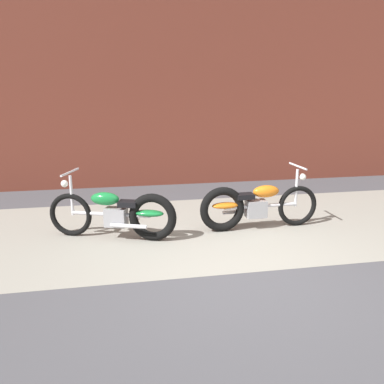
% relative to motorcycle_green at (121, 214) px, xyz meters
% --- Properties ---
extents(ground_plane, '(80.00, 80.00, 0.00)m').
position_rel_motorcycle_green_xyz_m(ground_plane, '(1.45, -1.51, -0.40)').
color(ground_plane, '#47474C').
extents(sidewalk_slab, '(36.00, 3.50, 0.01)m').
position_rel_motorcycle_green_xyz_m(sidewalk_slab, '(1.45, 0.24, -0.40)').
color(sidewalk_slab, gray).
rests_on(sidewalk_slab, ground).
extents(brick_building_wall, '(36.00, 0.50, 5.91)m').
position_rel_motorcycle_green_xyz_m(brick_building_wall, '(1.45, 3.69, 2.56)').
color(brick_building_wall, brown).
rests_on(brick_building_wall, ground).
extents(motorcycle_green, '(1.92, 0.89, 1.03)m').
position_rel_motorcycle_green_xyz_m(motorcycle_green, '(0.00, 0.00, 0.00)').
color(motorcycle_green, black).
rests_on(motorcycle_green, ground).
extents(motorcycle_orange, '(2.01, 0.58, 1.03)m').
position_rel_motorcycle_green_xyz_m(motorcycle_orange, '(2.08, 0.05, 0.00)').
color(motorcycle_orange, black).
rests_on(motorcycle_orange, ground).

